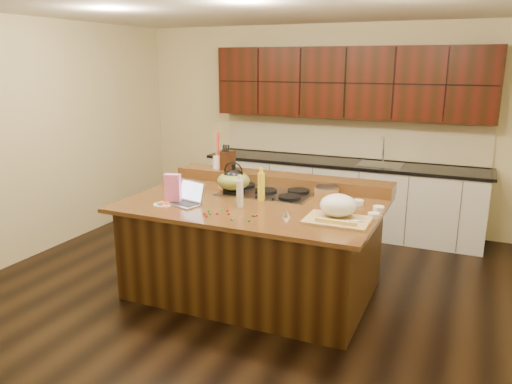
% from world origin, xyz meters
% --- Properties ---
extents(room, '(5.52, 5.02, 2.72)m').
position_xyz_m(room, '(0.00, 0.00, 1.35)').
color(room, black).
rests_on(room, ground).
extents(island, '(2.40, 1.60, 0.92)m').
position_xyz_m(island, '(0.00, 0.00, 0.46)').
color(island, black).
rests_on(island, ground).
extents(back_ledge, '(2.40, 0.30, 0.12)m').
position_xyz_m(back_ledge, '(0.00, 0.70, 0.98)').
color(back_ledge, black).
rests_on(back_ledge, island).
extents(cooktop, '(0.92, 0.52, 0.05)m').
position_xyz_m(cooktop, '(0.00, 0.30, 0.94)').
color(cooktop, gray).
rests_on(cooktop, island).
extents(back_counter, '(3.70, 0.66, 2.40)m').
position_xyz_m(back_counter, '(0.30, 2.23, 0.98)').
color(back_counter, silver).
rests_on(back_counter, ground).
extents(kettle, '(0.25, 0.25, 0.21)m').
position_xyz_m(kettle, '(-0.30, 0.17, 1.07)').
color(kettle, black).
rests_on(kettle, cooktop).
extents(green_bowl, '(0.33, 0.33, 0.18)m').
position_xyz_m(green_bowl, '(-0.30, 0.17, 1.06)').
color(green_bowl, olive).
rests_on(green_bowl, cooktop).
extents(laptop, '(0.36, 0.31, 0.21)m').
position_xyz_m(laptop, '(-0.53, -0.33, 0.98)').
color(laptop, '#B7B7BC').
rests_on(laptop, island).
extents(oil_bottle, '(0.09, 0.09, 0.27)m').
position_xyz_m(oil_bottle, '(0.05, 0.05, 1.06)').
color(oil_bottle, yellow).
rests_on(oil_bottle, island).
extents(vinegar_bottle, '(0.09, 0.09, 0.25)m').
position_xyz_m(vinegar_bottle, '(-0.04, -0.22, 1.04)').
color(vinegar_bottle, silver).
rests_on(vinegar_bottle, island).
extents(wooden_tray, '(0.53, 0.43, 0.22)m').
position_xyz_m(wooden_tray, '(0.88, -0.23, 1.02)').
color(wooden_tray, tan).
rests_on(wooden_tray, island).
extents(ramekin_a, '(0.12, 0.12, 0.04)m').
position_xyz_m(ramekin_a, '(1.15, -0.06, 0.94)').
color(ramekin_a, white).
rests_on(ramekin_a, island).
extents(ramekin_b, '(0.12, 0.12, 0.04)m').
position_xyz_m(ramekin_b, '(1.15, 0.16, 0.94)').
color(ramekin_b, white).
rests_on(ramekin_b, island).
extents(ramekin_c, '(0.13, 0.13, 0.04)m').
position_xyz_m(ramekin_c, '(0.94, 0.29, 0.94)').
color(ramekin_c, white).
rests_on(ramekin_c, island).
extents(strainer_bowl, '(0.31, 0.31, 0.09)m').
position_xyz_m(strainer_bowl, '(0.59, 0.43, 0.97)').
color(strainer_bowl, '#996B3F').
rests_on(strainer_bowl, island).
extents(kitchen_timer, '(0.08, 0.08, 0.07)m').
position_xyz_m(kitchen_timer, '(0.45, -0.32, 0.96)').
color(kitchen_timer, silver).
rests_on(kitchen_timer, island).
extents(pink_bag, '(0.16, 0.12, 0.27)m').
position_xyz_m(pink_bag, '(-0.68, -0.35, 1.06)').
color(pink_bag, pink).
rests_on(pink_bag, island).
extents(candy_plate, '(0.22, 0.22, 0.01)m').
position_xyz_m(candy_plate, '(-0.72, -0.46, 0.93)').
color(candy_plate, white).
rests_on(candy_plate, island).
extents(package_box, '(0.12, 0.10, 0.15)m').
position_xyz_m(package_box, '(-0.95, 0.08, 1.00)').
color(package_box, gold).
rests_on(package_box, island).
extents(utensil_crock, '(0.14, 0.14, 0.14)m').
position_xyz_m(utensil_crock, '(-0.75, 0.70, 1.11)').
color(utensil_crock, white).
rests_on(utensil_crock, back_ledge).
extents(knife_block, '(0.13, 0.18, 0.20)m').
position_xyz_m(knife_block, '(-0.63, 0.70, 1.14)').
color(knife_block, black).
rests_on(knife_block, back_ledge).
extents(gumdrop_0, '(0.02, 0.02, 0.02)m').
position_xyz_m(gumdrop_0, '(-0.23, -0.56, 0.93)').
color(gumdrop_0, red).
rests_on(gumdrop_0, island).
extents(gumdrop_1, '(0.02, 0.02, 0.02)m').
position_xyz_m(gumdrop_1, '(0.22, -0.59, 0.93)').
color(gumdrop_1, '#198C26').
rests_on(gumdrop_1, island).
extents(gumdrop_2, '(0.02, 0.02, 0.02)m').
position_xyz_m(gumdrop_2, '(-0.17, -0.62, 0.93)').
color(gumdrop_2, red).
rests_on(gumdrop_2, island).
extents(gumdrop_3, '(0.02, 0.02, 0.02)m').
position_xyz_m(gumdrop_3, '(0.07, -0.62, 0.93)').
color(gumdrop_3, '#198C26').
rests_on(gumdrop_3, island).
extents(gumdrop_4, '(0.02, 0.02, 0.02)m').
position_xyz_m(gumdrop_4, '(0.19, -0.44, 0.93)').
color(gumdrop_4, red).
rests_on(gumdrop_4, island).
extents(gumdrop_5, '(0.02, 0.02, 0.02)m').
position_xyz_m(gumdrop_5, '(0.21, -0.45, 0.93)').
color(gumdrop_5, '#198C26').
rests_on(gumdrop_5, island).
extents(gumdrop_6, '(0.02, 0.02, 0.02)m').
position_xyz_m(gumdrop_6, '(-0.02, -0.48, 0.93)').
color(gumdrop_6, red).
rests_on(gumdrop_6, island).
extents(gumdrop_7, '(0.02, 0.02, 0.02)m').
position_xyz_m(gumdrop_7, '(-0.14, -0.39, 0.93)').
color(gumdrop_7, '#198C26').
rests_on(gumdrop_7, island).
extents(gumdrop_8, '(0.02, 0.02, 0.02)m').
position_xyz_m(gumdrop_8, '(-0.08, -0.40, 0.93)').
color(gumdrop_8, red).
rests_on(gumdrop_8, island).
extents(gumdrop_9, '(0.02, 0.02, 0.02)m').
position_xyz_m(gumdrop_9, '(-0.18, -0.55, 0.93)').
color(gumdrop_9, '#198C26').
rests_on(gumdrop_9, island).
extents(gumdrop_10, '(0.02, 0.02, 0.02)m').
position_xyz_m(gumdrop_10, '(0.22, -0.42, 0.93)').
color(gumdrop_10, red).
rests_on(gumdrop_10, island).
extents(gumdrop_11, '(0.02, 0.02, 0.02)m').
position_xyz_m(gumdrop_11, '(-0.23, -0.47, 0.93)').
color(gumdrop_11, '#198C26').
rests_on(gumdrop_11, island).
extents(gumdrop_12, '(0.02, 0.02, 0.02)m').
position_xyz_m(gumdrop_12, '(-0.12, -0.52, 0.93)').
color(gumdrop_12, red).
rests_on(gumdrop_12, island).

